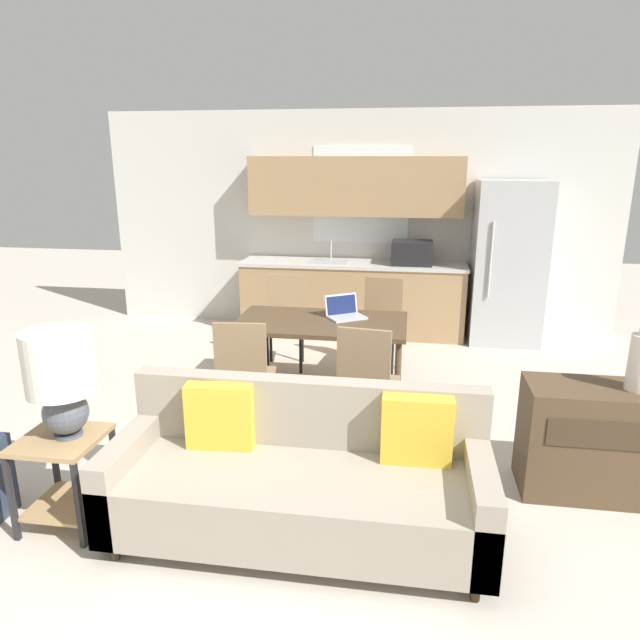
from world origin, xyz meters
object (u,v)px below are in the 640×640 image
Objects in this scene: couch at (301,479)px; table_lamp at (61,374)px; dining_chair_far_right at (381,321)px; side_table at (64,466)px; credenza at (597,440)px; dining_chair_near_left at (244,372)px; dining_table at (321,328)px; refrigerator at (507,263)px; dining_chair_far_left at (285,317)px; dining_chair_near_right at (367,379)px; laptop at (344,312)px.

table_lamp is at bearing -175.66° from couch.
side_table is at bearing -112.30° from dining_chair_far_right.
credenza is at bearing 21.40° from couch.
dining_table is at bearing -126.13° from dining_chair_near_left.
refrigerator reaches higher than dining_chair_far_left.
dining_chair_near_left is (-2.37, -2.82, -0.42)m from refrigerator.
side_table is at bearing -127.07° from refrigerator.
refrigerator reaches higher than couch.
credenza is at bearing 14.69° from side_table.
credenza is 0.98× the size of dining_chair_far_left.
couch is 1.41m from side_table.
couch is 2.84m from dining_chair_far_left.
dining_table is at bearing 148.17° from credenza.
dining_chair_near_right is (1.65, 1.26, -0.42)m from table_lamp.
dining_chair_far_right reaches higher than couch.
side_table is at bearing -111.94° from dining_chair_far_left.
table_lamp is at bearing 45.21° from dining_chair_near_right.
side_table is 0.59× the size of dining_chair_near_left.
dining_chair_near_right is 2.34× the size of laptop.
dining_chair_far_left is 0.97m from laptop.
refrigerator is 2.03× the size of credenza.
dining_chair_near_right reaches higher than side_table.
dining_table is at bearing 95.58° from couch.
table_lamp is 1.50m from dining_chair_near_left.
couch is (-1.70, -3.98, -0.60)m from refrigerator.
dining_chair_near_right is at bearing -106.89° from laptop.
dining_chair_near_right is (0.29, 1.16, 0.18)m from couch.
couch reaches higher than side_table.
dining_chair_far_right is 1.00× the size of dining_chair_far_left.
laptop is at bearing 39.66° from dining_table.
dining_chair_far_right reaches higher than side_table.
laptop is (1.41, 2.25, 0.40)m from side_table.
dining_chair_far_left is at bearing -152.73° from refrigerator.
dining_chair_far_right and dining_chair_near_left have the same top height.
dining_chair_near_left and dining_chair_far_left have the same top height.
couch is at bearing 4.34° from table_lamp.
side_table is at bearing -165.31° from credenza.
dining_chair_far_right is 1.00× the size of dining_chair_near_left.
refrigerator is 4.37m from couch.
dining_chair_near_left is at bearing 61.26° from table_lamp.
dining_chair_far_right is 1.00× the size of dining_chair_near_right.
laptop is (0.19, 0.16, 0.11)m from dining_table.
dining_chair_near_left is at bearing -158.47° from laptop.
dining_chair_far_left is (-0.50, 0.79, -0.15)m from dining_table.
dining_table is at bearing -173.68° from laptop.
laptop is at bearing 58.40° from table_lamp.
laptop is (-1.70, -1.86, -0.17)m from refrigerator.
side_table is 2.97m from dining_chair_far_left.
table_lamp is (-1.37, -0.10, 0.60)m from couch.
dining_chair_far_right is at bearing -6.98° from dining_chair_far_left.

